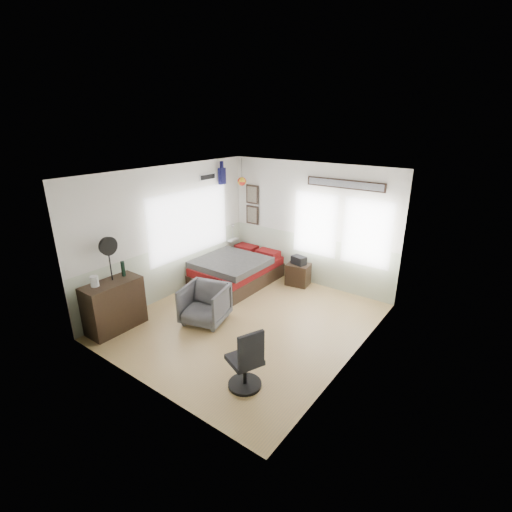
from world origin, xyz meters
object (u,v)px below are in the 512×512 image
at_px(dresser, 114,306).
at_px(armchair, 205,304).
at_px(bed, 237,270).
at_px(task_chair, 246,365).
at_px(nightstand, 298,274).

height_order(dresser, armchair, dresser).
distance_m(bed, task_chair, 3.59).
xyz_separation_m(nightstand, task_chair, (1.19, -3.43, 0.14)).
bearing_deg(armchair, dresser, -150.86).
bearing_deg(dresser, nightstand, 64.99).
relative_size(dresser, task_chair, 1.06).
relative_size(armchair, task_chair, 0.83).
distance_m(bed, dresser, 2.87).
xyz_separation_m(dresser, task_chair, (2.85, 0.13, -0.07)).
relative_size(bed, task_chair, 2.05).
xyz_separation_m(armchair, task_chair, (1.73, -0.99, 0.03)).
bearing_deg(armchair, bed, 94.72).
xyz_separation_m(armchair, nightstand, (0.54, 2.44, -0.11)).
bearing_deg(dresser, bed, 80.43).
xyz_separation_m(bed, nightstand, (1.18, 0.74, -0.06)).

